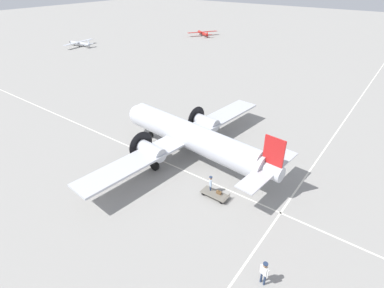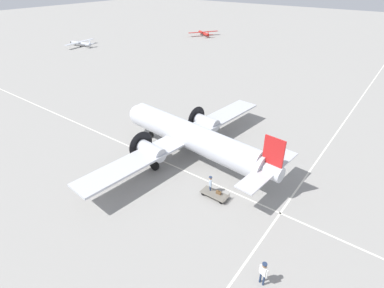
# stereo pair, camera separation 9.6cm
# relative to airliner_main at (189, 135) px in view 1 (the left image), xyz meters

# --- Properties ---
(ground_plane) EXTENTS (300.00, 300.00, 0.00)m
(ground_plane) POSITION_rel_airliner_main_xyz_m (0.38, -0.04, -2.45)
(ground_plane) COLOR gray
(apron_line_eastwest) EXTENTS (120.00, 0.16, 0.01)m
(apron_line_eastwest) POSITION_rel_airliner_main_xyz_m (0.38, -2.40, -2.44)
(apron_line_eastwest) COLOR silver
(apron_line_eastwest) RESTS_ON ground_plane
(apron_line_northsouth) EXTENTS (0.16, 120.00, 0.01)m
(apron_line_northsouth) POSITION_rel_airliner_main_xyz_m (10.96, -0.04, -2.44)
(apron_line_northsouth) COLOR silver
(apron_line_northsouth) RESTS_ON ground_plane
(airliner_main) EXTENTS (19.04, 24.11, 5.55)m
(airliner_main) POSITION_rel_airliner_main_xyz_m (0.00, 0.00, 0.00)
(airliner_main) COLOR silver
(airliner_main) RESTS_ON ground_plane
(crew_foreground) EXTENTS (0.60, 0.37, 1.83)m
(crew_foreground) POSITION_rel_airliner_main_xyz_m (12.46, -8.98, -1.30)
(crew_foreground) COLOR navy
(crew_foreground) RESTS_ON ground_plane
(passenger_boarding) EXTENTS (0.41, 0.44, 1.68)m
(passenger_boarding) POSITION_rel_airliner_main_xyz_m (5.03, -3.63, -1.40)
(passenger_boarding) COLOR navy
(passenger_boarding) RESTS_ON ground_plane
(suitcase_near_door) EXTENTS (0.45, 0.17, 0.66)m
(suitcase_near_door) POSITION_rel_airliner_main_xyz_m (5.93, -3.68, -2.14)
(suitcase_near_door) COLOR brown
(suitcase_near_door) RESTS_ON ground_plane
(baggage_cart) EXTENTS (2.39, 1.11, 0.56)m
(baggage_cart) POSITION_rel_airliner_main_xyz_m (5.67, -3.87, -2.17)
(baggage_cart) COLOR #6B665B
(baggage_cart) RESTS_ON ground_plane
(light_aircraft_distant) EXTENTS (6.96, 9.28, 1.82)m
(light_aircraft_distant) POSITION_rel_airliner_main_xyz_m (-53.08, 24.45, -1.67)
(light_aircraft_distant) COLOR #B7BCC6
(light_aircraft_distant) RESTS_ON ground_plane
(light_aircraft_taxiing) EXTENTS (6.61, 8.30, 1.80)m
(light_aircraft_taxiing) POSITION_rel_airliner_main_xyz_m (-36.18, 54.35, -1.67)
(light_aircraft_taxiing) COLOR #B2231E
(light_aircraft_taxiing) RESTS_ON ground_plane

